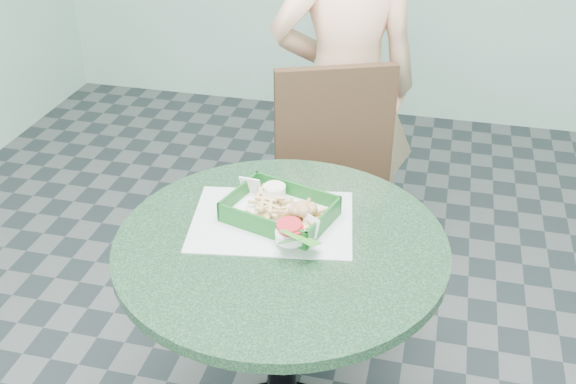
% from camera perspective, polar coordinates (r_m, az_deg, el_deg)
% --- Properties ---
extents(cafe_table, '(0.85, 0.85, 0.75)m').
position_cam_1_polar(cafe_table, '(1.82, -0.57, -8.93)').
color(cafe_table, black).
rests_on(cafe_table, floor).
extents(dining_chair, '(0.43, 0.43, 0.93)m').
position_cam_1_polar(dining_chair, '(2.41, 3.37, 0.78)').
color(dining_chair, black).
rests_on(dining_chair, floor).
extents(diner_person, '(0.67, 0.55, 1.57)m').
position_cam_1_polar(diner_person, '(2.54, 4.86, 8.83)').
color(diner_person, '#F3B48F').
rests_on(diner_person, floor).
extents(placemat, '(0.47, 0.38, 0.00)m').
position_cam_1_polar(placemat, '(1.79, -1.34, -2.99)').
color(placemat, '#B4C6C0').
rests_on(placemat, cafe_table).
extents(food_basket, '(0.27, 0.19, 0.05)m').
position_cam_1_polar(food_basket, '(1.79, -0.69, -2.30)').
color(food_basket, '#14551C').
rests_on(food_basket, placemat).
extents(crab_sandwich, '(0.11, 0.11, 0.07)m').
position_cam_1_polar(crab_sandwich, '(1.75, 1.52, -1.97)').
color(crab_sandwich, gold).
rests_on(crab_sandwich, food_basket).
extents(fries_pile, '(0.12, 0.13, 0.04)m').
position_cam_1_polar(fries_pile, '(1.79, -1.90, -1.66)').
color(fries_pile, tan).
rests_on(fries_pile, food_basket).
extents(sauce_ramekin, '(0.06, 0.06, 0.03)m').
position_cam_1_polar(sauce_ramekin, '(1.82, -1.66, -0.48)').
color(sauce_ramekin, white).
rests_on(sauce_ramekin, food_basket).
extents(garnish_cup, '(0.11, 0.11, 0.04)m').
position_cam_1_polar(garnish_cup, '(1.68, 1.49, -3.86)').
color(garnish_cup, white).
rests_on(garnish_cup, food_basket).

